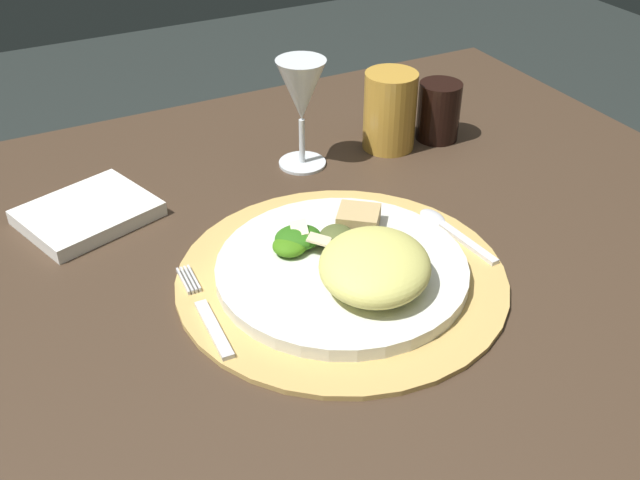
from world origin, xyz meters
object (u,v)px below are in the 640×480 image
Objects in this scene: spoon at (445,227)px; dark_tumbler at (439,111)px; dinner_plate at (342,269)px; fork at (206,313)px; dining_table at (265,362)px; wine_glass at (301,95)px; napkin at (88,213)px; amber_tumbler at (390,111)px.

dark_tumbler is (0.13, 0.21, 0.03)m from spoon.
dinner_plate is 0.36m from dark_tumbler.
fork is 1.23× the size of spoon.
dining_table is at bearing 169.58° from spoon.
dark_tumbler is at bearing 39.39° from dinner_plate.
napkin is at bearing -178.91° from wine_glass.
napkin is at bearing 148.79° from spoon.
dining_table is 0.38m from amber_tumbler.
fork is 0.25m from napkin.
dark_tumbler is (0.35, 0.17, 0.19)m from dining_table.
spoon is 1.18× the size of amber_tumbler.
wine_glass is (0.29, 0.01, 0.09)m from napkin.
wine_glass reaches higher than dinner_plate.
amber_tumbler is at bearing 33.59° from fork.
amber_tumbler reaches higher than dinner_plate.
wine_glass is at bearing 175.34° from dark_tumbler.
dinner_plate is 2.47× the size of amber_tumbler.
wine_glass is at bearing 108.32° from spoon.
dark_tumbler reaches higher than fork.
dark_tumbler is at bearing -4.66° from wine_glass.
dining_table is 0.28m from napkin.
dinner_plate is at bearing -1.27° from fork.
wine_glass is at bearing 73.15° from dinner_plate.
wine_glass reaches higher than dark_tumbler.
dining_table is 9.80× the size of spoon.
spoon is (0.15, 0.02, -0.00)m from dinner_plate.
spoon is 0.25m from dark_tumbler.
dark_tumbler is (0.49, -0.01, 0.03)m from napkin.
fork is 0.30m from spoon.
wine_glass is 0.21m from dark_tumbler.
spoon reaches higher than fork.
wine_glass is (0.07, 0.25, 0.09)m from dinner_plate.
dinner_plate is 1.82× the size of wine_glass.
dining_table is 4.67× the size of dinner_plate.
amber_tumbler is (0.06, 0.22, 0.05)m from spoon.
spoon is at bearing -104.42° from amber_tumbler.
spoon is 0.42m from napkin.
fork is 1.44× the size of amber_tumbler.
dining_table is at bearing -127.77° from wine_glass.
fork is at bearing 178.73° from dinner_plate.
amber_tumbler is 1.31× the size of dark_tumbler.
spoon is at bearing 8.68° from dinner_plate.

